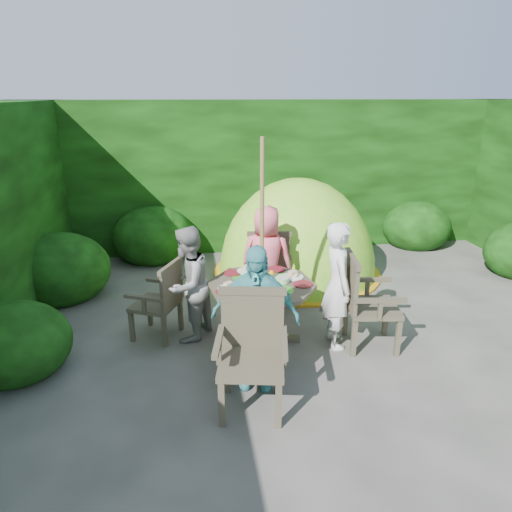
{
  "coord_description": "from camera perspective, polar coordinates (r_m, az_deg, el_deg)",
  "views": [
    {
      "loc": [
        -1.63,
        -3.96,
        2.58
      ],
      "look_at": [
        -0.89,
        0.85,
        0.85
      ],
      "focal_mm": 32.0,
      "sensor_mm": 36.0,
      "label": 1
    }
  ],
  "objects": [
    {
      "name": "garden_chair_right",
      "position": [
        4.97,
        13.45,
        -5.46
      ],
      "size": [
        0.6,
        0.66,
        0.98
      ],
      "rotation": [
        0.0,
        0.0,
        1.42
      ],
      "color": "#3A3426",
      "rests_on": "ground"
    },
    {
      "name": "child_back",
      "position": [
        5.61,
        1.32,
        -0.4
      ],
      "size": [
        0.76,
        0.62,
        1.33
      ],
      "primitive_type": "imported",
      "rotation": [
        0.0,
        0.0,
        2.8
      ],
      "color": "#FA6779",
      "rests_on": "ground"
    },
    {
      "name": "garden_chair_front",
      "position": [
        3.96,
        -0.53,
        -11.63
      ],
      "size": [
        0.68,
        0.63,
        0.99
      ],
      "rotation": [
        0.0,
        0.0,
        -0.19
      ],
      "color": "#3A3426",
      "rests_on": "ground"
    },
    {
      "name": "patio_table",
      "position": [
        4.9,
        0.76,
        -4.59
      ],
      "size": [
        1.42,
        1.42,
        0.82
      ],
      "rotation": [
        0.0,
        0.0,
        -0.24
      ],
      "color": "#3A3426",
      "rests_on": "ground"
    },
    {
      "name": "hedge_enclosure",
      "position": [
        5.7,
        8.14,
        5.86
      ],
      "size": [
        9.0,
        9.0,
        2.5
      ],
      "color": "black",
      "rests_on": "ground"
    },
    {
      "name": "child_left",
      "position": [
        4.99,
        -8.49,
        -3.52
      ],
      "size": [
        0.74,
        0.78,
        1.28
      ],
      "primitive_type": "imported",
      "rotation": [
        0.0,
        0.0,
        -2.12
      ],
      "color": "gray",
      "rests_on": "ground"
    },
    {
      "name": "dome_tent",
      "position": [
        7.04,
        5.06,
        -2.04
      ],
      "size": [
        2.89,
        2.89,
        2.88
      ],
      "rotation": [
        0.0,
        0.0,
        -0.26
      ],
      "color": "#6FD328",
      "rests_on": "ground"
    },
    {
      "name": "child_right",
      "position": [
        4.87,
        10.17,
        -3.64
      ],
      "size": [
        0.35,
        0.51,
        1.37
      ],
      "primitive_type": "imported",
      "rotation": [
        0.0,
        0.0,
        1.53
      ],
      "color": "white",
      "rests_on": "ground"
    },
    {
      "name": "ground",
      "position": [
        5.0,
        11.87,
        -11.96
      ],
      "size": [
        60.0,
        60.0,
        0.0
      ],
      "primitive_type": "plane",
      "color": "#42403B",
      "rests_on": "ground"
    },
    {
      "name": "garden_chair_back",
      "position": [
        5.94,
        1.57,
        -0.93
      ],
      "size": [
        0.63,
        0.57,
        0.94
      ],
      "rotation": [
        0.0,
        0.0,
        3.0
      ],
      "color": "#3A3426",
      "rests_on": "ground"
    },
    {
      "name": "parasol_pole",
      "position": [
        4.71,
        0.74,
        1.26
      ],
      "size": [
        0.05,
        0.05,
        2.2
      ],
      "primitive_type": "cylinder",
      "rotation": [
        0.0,
        0.0,
        -0.24
      ],
      "color": "olive",
      "rests_on": "ground"
    },
    {
      "name": "garden_chair_left",
      "position": [
        5.13,
        -11.77,
        -5.34
      ],
      "size": [
        0.63,
        0.66,
        0.85
      ],
      "rotation": [
        0.0,
        0.0,
        -2.01
      ],
      "color": "#3A3426",
      "rests_on": "ground"
    },
    {
      "name": "child_front",
      "position": [
        4.14,
        -0.1,
        -7.69
      ],
      "size": [
        0.86,
        0.53,
        1.37
      ],
      "primitive_type": "imported",
      "rotation": [
        0.0,
        0.0,
        -0.26
      ],
      "color": "#4AA9AE",
      "rests_on": "ground"
    }
  ]
}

